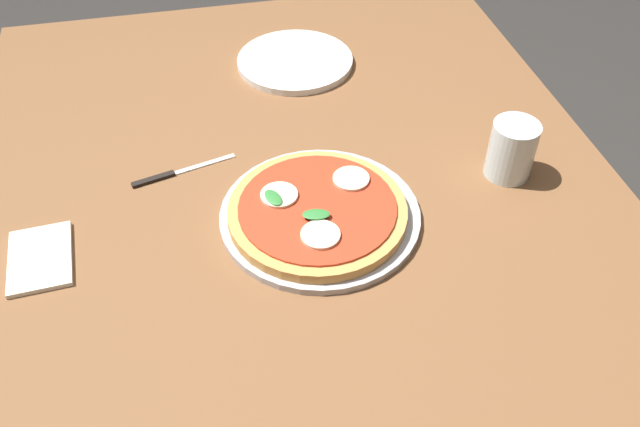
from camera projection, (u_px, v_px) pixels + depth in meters
name	position (u px, v px, depth m)	size (l,w,h in m)	color
dining_table	(307.00, 258.00, 1.10)	(1.50, 1.08, 0.71)	brown
serving_tray	(320.00, 215.00, 1.05)	(0.31, 0.31, 0.01)	#B2B2B7
pizza	(317.00, 210.00, 1.03)	(0.28, 0.28, 0.03)	tan
plate_white	(295.00, 61.00, 1.37)	(0.24, 0.24, 0.01)	white
napkin	(40.00, 258.00, 0.99)	(0.13, 0.09, 0.01)	white
knife	(171.00, 174.00, 1.12)	(0.06, 0.18, 0.01)	black
glass_cup	(512.00, 150.00, 1.10)	(0.08, 0.08, 0.10)	silver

